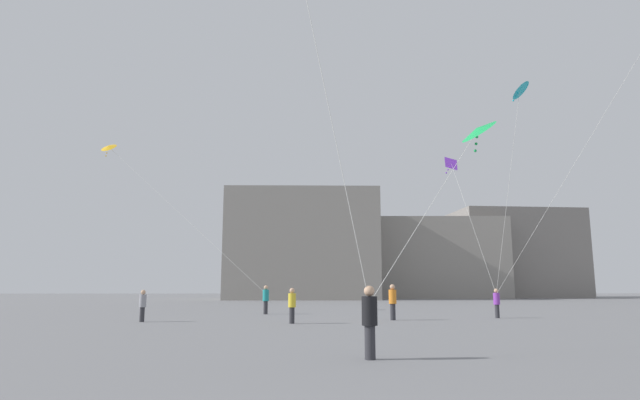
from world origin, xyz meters
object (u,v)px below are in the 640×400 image
Objects in this scene: person_in_yellow at (292,304)px; kite_cyan_diamond at (520,91)px; person_in_grey at (143,304)px; person_in_black at (370,319)px; building_left_hall at (303,246)px; building_right_hall at (509,255)px; kite_violet_delta at (452,165)px; building_centre_hall at (414,259)px; person_in_orange at (393,300)px; person_in_teal at (266,298)px; kite_amber_diamond at (110,148)px; kite_emerald_diamond at (477,131)px; person_in_purple at (497,302)px.

kite_cyan_diamond is at bearing -61.20° from person_in_yellow.
person_in_black is at bearing 16.79° from person_in_grey.
building_left_hall is (-1.85, 64.68, 6.80)m from person_in_black.
building_right_hall is (36.30, 65.67, 6.37)m from person_in_yellow.
building_centre_hall reaches higher than kite_violet_delta.
person_in_orange is at bearing -136.04° from kite_violet_delta.
person_in_teal is 54.54m from building_centre_hall.
kite_cyan_diamond is at bearing -75.51° from kite_violet_delta.
kite_violet_delta reaches higher than person_in_teal.
kite_violet_delta is at bearing -14.99° from kite_amber_diamond.
person_in_teal is 68.67m from building_right_hall.
person_in_black is 1.04× the size of person_in_yellow.
kite_violet_delta is 0.40× the size of building_left_hall.
person_in_black is 0.95× the size of person_in_teal.
person_in_grey is 0.86× the size of person_in_teal.
kite_emerald_diamond is at bearing -114.18° from person_in_yellow.
person_in_purple is 1.03× the size of person_in_grey.
building_left_hall reaches higher than kite_amber_diamond.
person_in_grey is at bearing 106.06° from person_in_yellow.
person_in_purple is at bearing -76.97° from building_left_hall.
kite_amber_diamond is 0.61× the size of building_left_hall.
kite_cyan_diamond is (13.66, -8.61, 10.79)m from person_in_teal.
person_in_teal is at bearing -123.96° from building_right_hall.
kite_amber_diamond reaches higher than person_in_teal.
person_in_purple is 0.12× the size of kite_amber_diamond.
person_in_black is 17.07m from person_in_grey.
person_in_grey is 77.98m from building_right_hall.
person_in_teal is at bearing 147.79° from kite_cyan_diamond.
building_left_hall is at bearing 102.51° from kite_cyan_diamond.
person_in_purple is 0.08× the size of building_right_hall.
person_in_orange is 6.37m from person_in_purple.
building_left_hall is (-6.23, 60.17, 0.72)m from kite_emerald_diamond.
building_centre_hall reaches higher than kite_cyan_diamond.
kite_cyan_diamond is at bearing 9.08° from person_in_teal.
person_in_yellow is at bearing -107.14° from building_centre_hall.
person_in_black is at bearing -95.71° from person_in_purple.
person_in_teal is (-1.90, 8.96, 0.09)m from person_in_yellow.
person_in_grey is (-18.83, -2.76, -0.03)m from person_in_purple.
person_in_yellow is 0.13× the size of kite_amber_diamond.
kite_emerald_diamond is at bearing -22.48° from person_in_teal.
person_in_yellow is 0.08× the size of building_right_hall.
building_centre_hall is (8.29, 52.21, -3.18)m from kite_violet_delta.
kite_emerald_diamond is at bearing -88.42° from person_in_purple.
person_in_yellow is at bearing 26.03° from person_in_black.
person_in_yellow is (-11.36, -4.22, 0.02)m from person_in_purple.
building_right_hall is (43.77, 64.22, 6.42)m from person_in_grey.
person_in_black is at bearing -88.36° from building_left_hall.
person_in_purple reaches higher than person_in_grey.
person_in_black is at bearing 152.78° from person_in_orange.
building_right_hall reaches higher than kite_cyan_diamond.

